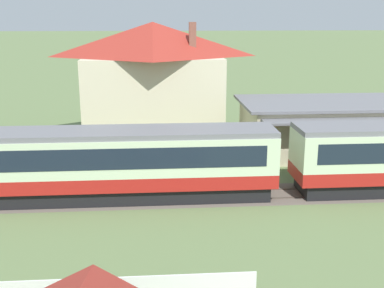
{
  "coord_description": "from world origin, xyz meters",
  "views": [
    {
      "loc": [
        -21.27,
        -27.54,
        10.4
      ],
      "look_at": [
        -18.98,
        2.53,
        2.26
      ],
      "focal_mm": 45.0,
      "sensor_mm": 36.0,
      "label": 1
    }
  ],
  "objects": [
    {
      "name": "passenger_train",
      "position": [
        -13.52,
        -0.96,
        2.28
      ],
      "size": [
        79.78,
        3.2,
        4.12
      ],
      "color": "#AD1E19",
      "rests_on": "ground_plane"
    },
    {
      "name": "railway_track",
      "position": [
        -13.06,
        -0.96,
        0.01
      ],
      "size": [
        146.63,
        3.6,
        0.04
      ],
      "color": "#665B51",
      "rests_on": "ground_plane"
    },
    {
      "name": "station_building",
      "position": [
        -8.27,
        7.7,
        2.04
      ],
      "size": [
        13.13,
        8.84,
        4.02
      ],
      "color": "beige",
      "rests_on": "ground_plane"
    },
    {
      "name": "station_house_red_roof",
      "position": [
        -21.41,
        13.19,
        5.08
      ],
      "size": [
        12.29,
        7.63,
        9.83
      ],
      "color": "beige",
      "rests_on": "ground_plane"
    }
  ]
}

